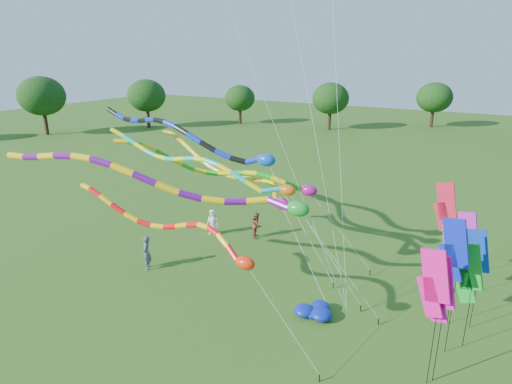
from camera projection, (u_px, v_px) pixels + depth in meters
The scene contains 20 objects.
ground at pixel (249, 350), 16.45m from camera, with size 160.00×160.00×0.00m, color #275215.
tree_ring at pixel (322, 173), 19.87m from camera, with size 118.24×116.58×9.66m.
tube_kite_red at pixel (183, 232), 16.77m from camera, with size 11.26×1.07×5.94m.
tube_kite_orange at pixel (228, 170), 23.27m from camera, with size 13.82×5.39×6.77m.
tube_kite_purple at pixel (181, 186), 17.65m from camera, with size 15.46×5.40×7.54m.
tube_kite_blue at pixel (196, 139), 22.91m from camera, with size 15.65×1.61×8.14m.
tube_kite_cyan at pixel (211, 168), 20.23m from camera, with size 13.68×1.21×7.56m.
tube_kite_green at pixel (235, 173), 22.17m from camera, with size 13.22×3.97×7.01m.
banner_pole_violet at pixel (467, 237), 19.41m from camera, with size 1.11×0.51×4.17m.
banner_pole_red at pixel (445, 207), 20.18m from camera, with size 1.15×0.30×5.22m.
banner_pole_magenta_a at pixel (433, 284), 13.80m from camera, with size 1.15×0.34×5.04m.
banner_pole_magenta_b at pixel (439, 289), 14.03m from camera, with size 1.12×0.47×4.76m.
banner_pole_blue_b at pixel (475, 257), 16.97m from camera, with size 1.16×0.23×4.42m.
banner_pole_green at pixel (468, 274), 15.88m from camera, with size 1.16×0.22×4.33m.
banner_pole_orange at pixel (452, 253), 17.26m from camera, with size 1.11×0.49×4.44m.
banner_pole_blue_a at pixel (454, 251), 15.22m from camera, with size 1.13×0.42×5.44m.
blue_nylon_heap at pixel (312, 310), 18.55m from camera, with size 1.91×1.59×0.53m.
person_a at pixel (213, 222), 26.73m from camera, with size 0.80×0.52×1.65m, color silver.
person_b at pixel (146, 253), 22.38m from camera, with size 0.67×0.44×1.84m, color #475063.
person_c at pixel (257, 225), 26.33m from camera, with size 0.77×0.60×1.59m, color brown.
Camera 1 is at (7.20, -11.73, 10.87)m, focal length 30.00 mm.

